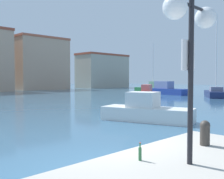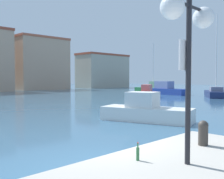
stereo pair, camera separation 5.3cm
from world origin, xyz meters
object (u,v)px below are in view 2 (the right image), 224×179
at_px(mooring_bollard, 203,132).
at_px(motorboat_white_near_pier, 146,111).
at_px(lamppost, 189,22).
at_px(motorboat_blue_inner_mooring, 167,90).
at_px(motorboat_red_behind_lamppost, 147,93).
at_px(sailboat_navy_distant_east, 216,93).
at_px(bottle, 138,153).
at_px(sailboat_green_outer_mooring, 154,89).

bearing_deg(mooring_bollard, motorboat_white_near_pier, 46.89).
height_order(lamppost, motorboat_white_near_pier, lamppost).
distance_m(motorboat_blue_inner_mooring, motorboat_white_near_pier, 26.72).
bearing_deg(motorboat_red_behind_lamppost, lamppost, -140.55).
xyz_separation_m(sailboat_navy_distant_east, motorboat_red_behind_lamppost, (-7.01, 6.03, 0.03)).
bearing_deg(bottle, lamppost, -57.96).
xyz_separation_m(motorboat_red_behind_lamppost, motorboat_white_near_pier, (-15.43, -11.99, 0.04)).
bearing_deg(lamppost, mooring_bollard, 16.52).
distance_m(lamppost, sailboat_green_outer_mooring, 43.24).
xyz_separation_m(bottle, sailboat_green_outer_mooring, (34.76, 25.43, -0.35)).
bearing_deg(sailboat_green_outer_mooring, motorboat_white_near_pier, -144.18).
bearing_deg(sailboat_navy_distant_east, motorboat_white_near_pier, -165.15).
relative_size(bottle, motorboat_white_near_pier, 0.06).
height_order(mooring_bollard, sailboat_green_outer_mooring, sailboat_green_outer_mooring).
bearing_deg(motorboat_blue_inner_mooring, lamppost, -145.49).
bearing_deg(mooring_bollard, motorboat_red_behind_lamppost, 40.70).
xyz_separation_m(mooring_bollard, sailboat_green_outer_mooring, (32.74, 25.77, -0.53)).
xyz_separation_m(sailboat_navy_distant_east, motorboat_white_near_pier, (-22.44, -5.95, 0.06)).
height_order(bottle, motorboat_blue_inner_mooring, motorboat_blue_inner_mooring).
distance_m(bottle, sailboat_green_outer_mooring, 43.07).
relative_size(lamppost, sailboat_navy_distant_east, 0.37).
height_order(sailboat_green_outer_mooring, motorboat_white_near_pier, sailboat_green_outer_mooring).
distance_m(bottle, motorboat_blue_inner_mooring, 37.02).
bearing_deg(sailboat_navy_distant_east, motorboat_blue_inner_mooring, 87.40).
relative_size(sailboat_navy_distant_east, sailboat_green_outer_mooring, 1.25).
height_order(sailboat_navy_distant_east, motorboat_white_near_pier, sailboat_navy_distant_east).
bearing_deg(bottle, motorboat_blue_inner_mooring, 33.06).
relative_size(lamppost, motorboat_blue_inner_mooring, 0.59).
height_order(sailboat_navy_distant_east, sailboat_green_outer_mooring, sailboat_navy_distant_east).
relative_size(motorboat_blue_inner_mooring, motorboat_white_near_pier, 1.25).
xyz_separation_m(sailboat_green_outer_mooring, motorboat_white_near_pier, (-26.54, -19.15, -0.07)).
xyz_separation_m(lamppost, motorboat_white_near_pier, (7.73, 7.07, -2.92)).
relative_size(mooring_bollard, motorboat_white_near_pier, 0.11).
relative_size(sailboat_navy_distant_east, motorboat_white_near_pier, 1.97).
xyz_separation_m(sailboat_navy_distant_east, motorboat_blue_inner_mooring, (0.36, 7.97, 0.20)).
bearing_deg(motorboat_blue_inner_mooring, motorboat_white_near_pier, -148.60).
bearing_deg(motorboat_red_behind_lamppost, sailboat_green_outer_mooring, 32.83).
bearing_deg(motorboat_white_near_pier, lamppost, -137.54).
relative_size(motorboat_red_behind_lamppost, motorboat_white_near_pier, 1.05).
xyz_separation_m(lamppost, sailboat_green_outer_mooring, (34.27, 26.22, -2.86)).
bearing_deg(lamppost, motorboat_blue_inner_mooring, 34.51).
bearing_deg(motorboat_red_behind_lamppost, sailboat_navy_distant_east, -40.73).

